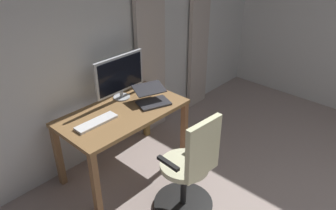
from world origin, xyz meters
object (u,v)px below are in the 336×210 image
laptop (152,98)px  office_chair (190,171)px  computer_monitor (120,75)px  cell_phone_by_monitor (151,92)px  computer_keyboard (96,122)px  desk (123,119)px

laptop → office_chair: bearing=87.4°
office_chair → computer_monitor: computer_monitor is taller
computer_monitor → cell_phone_by_monitor: (-0.30, 0.14, -0.25)m
computer_keyboard → desk: bearing=-179.7°
cell_phone_by_monitor → computer_monitor: bearing=3.8°
desk → laptop: laptop is taller
desk → cell_phone_by_monitor: 0.50m
computer_keyboard → laptop: size_ratio=1.01×
computer_keyboard → computer_monitor: bearing=-155.2°
office_chair → desk: bearing=93.0°
cell_phone_by_monitor → office_chair: bearing=91.9°
laptop → cell_phone_by_monitor: laptop is taller
desk → computer_monitor: bearing=-128.3°
laptop → computer_monitor: bearing=-44.5°
computer_keyboard → cell_phone_by_monitor: (-0.81, -0.09, -0.01)m
cell_phone_by_monitor → laptop: bearing=77.1°
desk → cell_phone_by_monitor: cell_phone_by_monitor is taller
computer_monitor → laptop: bearing=115.2°
computer_monitor → computer_keyboard: bearing=24.8°
laptop → computer_keyboard: bearing=12.8°
office_chair → cell_phone_by_monitor: (-0.50, -0.98, 0.26)m
computer_keyboard → office_chair: bearing=109.2°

